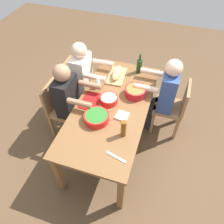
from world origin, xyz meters
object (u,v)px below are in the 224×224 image
object	(u,v)px
chair_far_center	(60,107)
serving_bowl_fruit	(135,91)
serving_bowl_greens	(96,117)
serving_bowl_pasta	(109,99)
chair_near_right	(175,106)
chair_far_right	(75,84)
bread_loaf	(117,73)
cutting_board	(117,76)
beer_bottle	(124,129)
wine_glass	(97,80)
diner_near_right	(165,92)
dining_table	(112,111)
diner_far_center	(70,98)
napkin_stack	(122,116)
diner_far_right	(85,75)
wine_bottle	(139,66)

from	to	relation	value
chair_far_center	serving_bowl_fruit	world-z (taller)	chair_far_center
serving_bowl_greens	serving_bowl_pasta	world-z (taller)	serving_bowl_greens
chair_far_center	chair_near_right	world-z (taller)	same
chair_far_right	bread_loaf	xyz separation A→B (m)	(0.06, -0.64, 0.32)
cutting_board	serving_bowl_fruit	bearing A→B (deg)	-130.42
beer_bottle	wine_glass	world-z (taller)	beer_bottle
chair_far_right	serving_bowl_greens	bearing A→B (deg)	-139.45
chair_near_right	diner_near_right	world-z (taller)	diner_near_right
dining_table	chair_far_center	world-z (taller)	chair_far_center
dining_table	diner_far_center	size ratio (longest dim) A/B	1.51
napkin_stack	chair_far_center	bearing A→B (deg)	81.99
chair_far_center	wine_glass	bearing A→B (deg)	-60.41
cutting_board	wine_glass	bearing A→B (deg)	149.27
diner_far_right	bread_loaf	distance (m)	0.48
chair_far_right	wine_glass	bearing A→B (deg)	-116.37
chair_far_right	serving_bowl_fruit	distance (m)	1.05
serving_bowl_pasta	wine_bottle	bearing A→B (deg)	-16.86
diner_far_center	diner_near_right	size ratio (longest dim) A/B	1.00
diner_near_right	napkin_stack	size ratio (longest dim) A/B	8.57
diner_far_center	bread_loaf	bearing A→B (deg)	-39.42
serving_bowl_greens	beer_bottle	size ratio (longest dim) A/B	1.30
dining_table	wine_glass	bearing A→B (deg)	47.04
diner_far_center	wine_glass	distance (m)	0.42
bread_loaf	napkin_stack	world-z (taller)	bread_loaf
chair_near_right	serving_bowl_greens	xyz separation A→B (m)	(-0.77, 0.85, 0.31)
serving_bowl_fruit	napkin_stack	bearing A→B (deg)	172.57
dining_table	chair_far_right	world-z (taller)	chair_far_right
dining_table	serving_bowl_greens	size ratio (longest dim) A/B	6.33
wine_bottle	napkin_stack	xyz separation A→B (m)	(-0.88, -0.01, -0.10)
chair_near_right	cutting_board	distance (m)	0.91
serving_bowl_greens	serving_bowl_fruit	bearing A→B (deg)	-30.05
diner_far_right	wine_bottle	xyz separation A→B (m)	(0.25, -0.73, 0.15)
chair_far_right	cutting_board	size ratio (longest dim) A/B	2.12
wine_bottle	wine_glass	distance (m)	0.66
bread_loaf	beer_bottle	bearing A→B (deg)	-158.97
diner_near_right	bread_loaf	world-z (taller)	diner_near_right
wine_glass	diner_far_center	bearing A→B (deg)	132.99
cutting_board	napkin_stack	size ratio (longest dim) A/B	2.86
chair_near_right	bread_loaf	distance (m)	0.93
diner_near_right	diner_far_right	distance (m)	1.14
dining_table	chair_near_right	xyz separation A→B (m)	(0.50, -0.76, -0.17)
chair_far_center	bread_loaf	size ratio (longest dim) A/B	2.66
diner_near_right	chair_far_right	size ratio (longest dim) A/B	1.41
dining_table	chair_near_right	bearing A→B (deg)	-56.54
diner_far_right	serving_bowl_fruit	bearing A→B (deg)	-105.55
diner_far_right	bread_loaf	xyz separation A→B (m)	(0.06, -0.46, 0.11)
dining_table	serving_bowl_fruit	bearing A→B (deg)	-38.10
bread_loaf	napkin_stack	size ratio (longest dim) A/B	2.29
wine_bottle	wine_glass	size ratio (longest dim) A/B	1.75
serving_bowl_pasta	bread_loaf	world-z (taller)	bread_loaf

